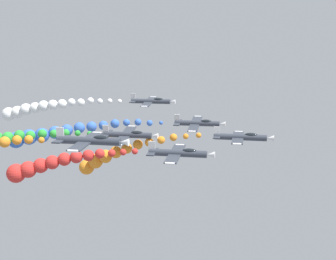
# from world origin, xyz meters

# --- Properties ---
(airplane_lead) EXTENTS (9.57, 10.35, 2.33)m
(airplane_lead) POSITION_xyz_m (0.39, 13.01, 95.76)
(airplane_lead) COLOR #333842
(smoke_trail_lead) EXTENTS (6.56, 24.80, 10.14)m
(smoke_trail_lead) POSITION_xyz_m (-2.56, -12.03, 90.37)
(smoke_trail_lead) COLOR orange
(airplane_left_inner) EXTENTS (9.49, 10.35, 2.81)m
(airplane_left_inner) POSITION_xyz_m (-11.10, 4.07, 95.99)
(airplane_left_inner) COLOR #333842
(smoke_trail_left_inner) EXTENTS (8.89, 30.87, 5.76)m
(smoke_trail_left_inner) POSITION_xyz_m (-6.74, -25.34, 93.68)
(smoke_trail_left_inner) COLOR blue
(airplane_right_inner) EXTENTS (9.56, 10.35, 2.41)m
(airplane_right_inner) POSITION_xyz_m (11.08, 3.80, 95.02)
(airplane_right_inner) COLOR #333842
(smoke_trail_right_inner) EXTENTS (5.40, 20.61, 5.61)m
(smoke_trail_right_inner) POSITION_xyz_m (13.31, -17.22, 92.64)
(smoke_trail_right_inner) COLOR red
(airplane_left_outer) EXTENTS (9.46, 10.35, 2.90)m
(airplane_left_outer) POSITION_xyz_m (-0.13, -7.40, 95.33)
(airplane_left_outer) COLOR #333842
(airplane_right_outer) EXTENTS (9.54, 10.35, 2.60)m
(airplane_right_outer) POSITION_xyz_m (-21.66, -7.93, 98.96)
(airplane_right_outer) COLOR #333842
(smoke_trail_right_outer) EXTENTS (3.35, 30.79, 6.27)m
(smoke_trail_right_outer) POSITION_xyz_m (-22.04, -36.86, 96.42)
(smoke_trail_right_outer) COLOR white
(airplane_trailing) EXTENTS (9.56, 10.35, 2.36)m
(airplane_trailing) POSITION_xyz_m (20.19, -7.13, 98.46)
(airplane_trailing) COLOR #333842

